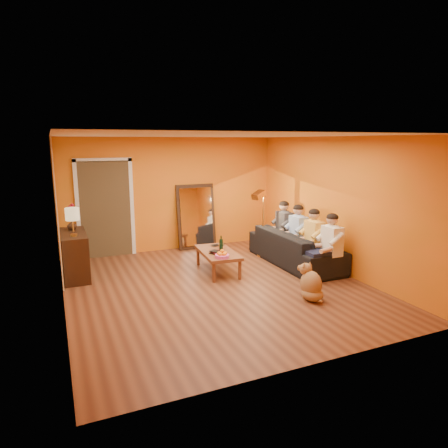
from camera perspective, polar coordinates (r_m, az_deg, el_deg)
name	(u,v)px	position (r m, az deg, el deg)	size (l,w,h in m)	color
room_shell	(209,210)	(7.10, -2.18, 1.95)	(5.00, 5.50, 2.60)	brown
white_accent	(56,208)	(7.99, -22.83, 2.14)	(0.02, 1.90, 2.58)	white
doorway_recess	(105,209)	(9.16, -16.66, 2.10)	(1.06, 0.30, 2.10)	#3F2D19
door_jamb_left	(78,211)	(8.99, -20.17, 1.70)	(0.08, 0.06, 2.20)	white
door_jamb_right	(132,208)	(9.12, -13.01, 2.26)	(0.08, 0.06, 2.20)	white
door_header	(102,160)	(8.93, -16.97, 8.76)	(1.22, 0.06, 0.08)	white
mirror_frame	(196,216)	(9.47, -4.01, 1.09)	(0.92, 0.06, 1.52)	#311D10
mirror_glass	(197,217)	(9.43, -3.93, 1.05)	(0.78, 0.02, 1.36)	white
sideboard	(75,255)	(7.98, -20.54, -4.14)	(0.44, 1.18, 0.85)	#311D10
table_lamp	(73,222)	(7.54, -20.79, 0.26)	(0.24, 0.24, 0.51)	beige
sofa	(295,247)	(8.41, 10.11, -3.32)	(0.93, 2.37, 0.69)	black
coffee_table	(218,261)	(7.80, -0.90, -5.37)	(0.62, 1.22, 0.42)	brown
floor_lamp	(263,224)	(8.76, 5.59, -0.07)	(0.30, 0.24, 1.44)	gold
dog	(311,281)	(6.61, 12.34, -8.02)	(0.33, 0.51, 0.61)	#9F7548
person_far_left	(332,246)	(7.64, 15.13, -3.05)	(0.70, 0.44, 1.22)	white
person_mid_left	(314,239)	(8.06, 12.71, -2.15)	(0.70, 0.44, 1.22)	#F2BD50
person_mid_right	(298,234)	(8.50, 10.54, -1.35)	(0.70, 0.44, 1.22)	#94B1E5
person_far_right	(284,228)	(8.95, 8.59, -0.62)	(0.70, 0.44, 1.22)	#37373C
fruit_bowl	(222,254)	(7.29, -0.28, -4.24)	(0.26, 0.26, 0.16)	#ED53B0
wine_bottle	(221,244)	(7.68, -0.42, -2.83)	(0.07, 0.07, 0.31)	black
tumbler	(221,246)	(7.88, -0.43, -3.22)	(0.11, 0.11, 0.10)	#B27F3F
laptop	(219,245)	(8.12, -0.67, -3.06)	(0.30, 0.20, 0.02)	black
book_lower	(213,254)	(7.50, -1.59, -4.33)	(0.17, 0.22, 0.02)	#311D10
book_mid	(213,253)	(7.50, -1.55, -4.16)	(0.19, 0.26, 0.02)	maroon
book_upper	(213,252)	(7.48, -1.56, -4.06)	(0.16, 0.21, 0.02)	black
vase	(72,225)	(8.11, -20.91, -0.15)	(0.18, 0.18, 0.19)	#311D10
flowers	(71,211)	(8.06, -21.05, 1.81)	(0.17, 0.17, 0.51)	maroon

